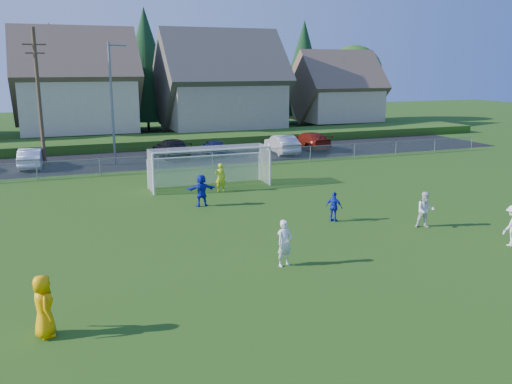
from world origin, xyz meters
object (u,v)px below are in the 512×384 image
(player_white_b, at_px, (425,210))
(car_b, at_px, (31,158))
(car_f, at_px, (282,144))
(car_d, at_px, (172,148))
(soccer_goal, at_px, (209,161))
(goalkeeper, at_px, (220,177))
(car_e, at_px, (214,147))
(soccer_ball, at_px, (280,233))
(player_blue_a, at_px, (334,207))
(player_blue_b, at_px, (201,190))
(player_white_a, at_px, (285,243))
(referee, at_px, (43,306))
(car_g, at_px, (309,141))

(player_white_b, bearing_deg, car_b, 151.59)
(car_b, bearing_deg, car_f, -178.01)
(car_d, relative_size, soccer_goal, 0.71)
(goalkeeper, height_order, car_e, goalkeeper)
(soccer_ball, xyz_separation_m, player_blue_a, (3.31, 1.11, 0.61))
(soccer_ball, distance_m, player_blue_a, 3.55)
(car_b, height_order, car_d, car_d)
(player_blue_a, height_order, car_e, player_blue_a)
(player_blue_a, bearing_deg, car_d, -27.01)
(goalkeeper, relative_size, car_e, 0.43)
(player_white_b, relative_size, player_blue_b, 0.98)
(player_white_a, height_order, player_blue_a, player_white_a)
(car_d, height_order, soccer_goal, soccer_goal)
(player_blue_b, relative_size, car_f, 0.36)
(player_white_b, xyz_separation_m, player_blue_a, (-3.41, 2.43, -0.13))
(player_white_b, height_order, car_f, player_white_b)
(referee, xyz_separation_m, player_blue_a, (13.08, 7.16, -0.18))
(player_white_a, xyz_separation_m, player_white_b, (8.06, 2.14, -0.04))
(player_white_a, distance_m, car_f, 26.70)
(referee, distance_m, car_f, 33.13)
(player_white_a, height_order, player_blue_b, player_white_a)
(referee, xyz_separation_m, car_b, (-0.76, 27.60, -0.17))
(soccer_ball, bearing_deg, player_blue_b, 106.44)
(soccer_ball, height_order, player_blue_a, player_blue_a)
(goalkeeper, xyz_separation_m, car_f, (9.22, 11.83, -0.06))
(referee, distance_m, player_blue_a, 14.91)
(car_g, bearing_deg, referee, 48.89)
(goalkeeper, bearing_deg, car_d, -77.64)
(car_d, bearing_deg, car_b, 0.18)
(referee, distance_m, car_g, 36.12)
(car_d, bearing_deg, soccer_goal, 85.72)
(soccer_ball, bearing_deg, goalkeeper, 89.17)
(soccer_ball, bearing_deg, car_d, 89.81)
(car_d, bearing_deg, player_blue_a, 95.37)
(player_white_a, distance_m, car_b, 26.64)
(goalkeeper, xyz_separation_m, soccer_goal, (-0.24, 1.56, 0.77))
(goalkeeper, height_order, car_f, goalkeeper)
(player_white_b, bearing_deg, car_e, 122.03)
(goalkeeper, bearing_deg, car_e, -93.13)
(goalkeeper, xyz_separation_m, car_e, (3.52, 12.92, -0.17))
(soccer_ball, bearing_deg, soccer_goal, 90.58)
(soccer_goal, bearing_deg, player_blue_b, -111.22)
(player_white_a, distance_m, car_g, 29.30)
(player_blue_b, xyz_separation_m, car_e, (5.50, 15.84, -0.18))
(soccer_ball, bearing_deg, player_white_b, -11.08)
(player_blue_a, xyz_separation_m, car_f, (6.04, 19.90, 0.07))
(player_white_a, bearing_deg, soccer_ball, 54.38)
(player_white_b, xyz_separation_m, car_d, (-6.65, 23.52, -0.08))
(car_b, bearing_deg, player_white_b, 130.57)
(car_g, bearing_deg, car_d, -2.34)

